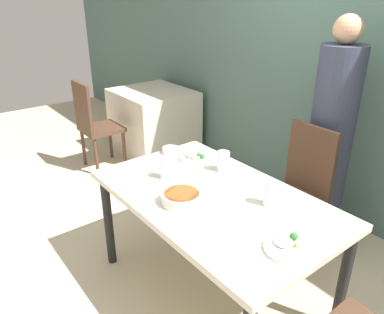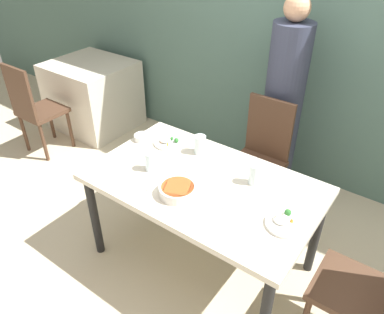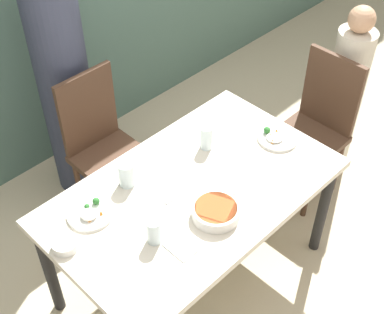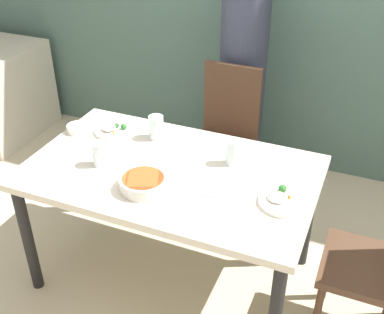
% 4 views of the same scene
% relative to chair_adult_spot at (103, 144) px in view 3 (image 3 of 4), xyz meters
% --- Properties ---
extents(ground_plane, '(10.00, 10.00, 0.00)m').
position_rel_chair_adult_spot_xyz_m(ground_plane, '(-0.03, -0.78, -0.52)').
color(ground_plane, beige).
extents(dining_table, '(1.46, 0.88, 0.73)m').
position_rel_chair_adult_spot_xyz_m(dining_table, '(-0.03, -0.78, 0.13)').
color(dining_table, beige).
rests_on(dining_table, ground_plane).
extents(chair_adult_spot, '(0.40, 0.40, 0.97)m').
position_rel_chair_adult_spot_xyz_m(chair_adult_spot, '(0.00, 0.00, 0.00)').
color(chair_adult_spot, '#4C3323').
rests_on(chair_adult_spot, ground_plane).
extents(chair_child_spot, '(0.40, 0.40, 0.97)m').
position_rel_chair_adult_spot_xyz_m(chair_child_spot, '(1.05, -0.80, 0.00)').
color(chair_child_spot, '#4C3323').
rests_on(chair_child_spot, ground_plane).
extents(person_adult, '(0.31, 0.31, 1.68)m').
position_rel_chair_adult_spot_xyz_m(person_adult, '(0.00, 0.32, 0.27)').
color(person_adult, '#33384C').
rests_on(person_adult, ground_plane).
extents(person_child, '(0.24, 0.24, 1.22)m').
position_rel_chair_adult_spot_xyz_m(person_child, '(1.33, -0.80, 0.05)').
color(person_child, beige).
rests_on(person_child, ground_plane).
extents(bowl_curry, '(0.23, 0.23, 0.06)m').
position_rel_chair_adult_spot_xyz_m(bowl_curry, '(-0.07, -0.98, 0.25)').
color(bowl_curry, silver).
rests_on(bowl_curry, dining_table).
extents(plate_rice_adult, '(0.22, 0.22, 0.05)m').
position_rel_chair_adult_spot_xyz_m(plate_rice_adult, '(-0.49, -0.56, 0.23)').
color(plate_rice_adult, white).
rests_on(plate_rice_adult, dining_table).
extents(plate_rice_child, '(0.22, 0.22, 0.06)m').
position_rel_chair_adult_spot_xyz_m(plate_rice_child, '(0.56, -0.84, 0.23)').
color(plate_rice_child, white).
rests_on(plate_rice_child, dining_table).
extents(bowl_rice_small, '(0.12, 0.12, 0.04)m').
position_rel_chair_adult_spot_xyz_m(bowl_rice_small, '(-0.68, -0.63, 0.24)').
color(bowl_rice_small, white).
rests_on(bowl_rice_small, dining_table).
extents(glass_water_tall, '(0.07, 0.07, 0.14)m').
position_rel_chair_adult_spot_xyz_m(glass_water_tall, '(0.24, -0.62, 0.28)').
color(glass_water_tall, silver).
rests_on(glass_water_tall, dining_table).
extents(glass_water_short, '(0.07, 0.07, 0.13)m').
position_rel_chair_adult_spot_xyz_m(glass_water_short, '(-0.37, -0.89, 0.28)').
color(glass_water_short, silver).
rests_on(glass_water_short, dining_table).
extents(glass_water_center, '(0.08, 0.08, 0.13)m').
position_rel_chair_adult_spot_xyz_m(glass_water_center, '(-0.23, -0.53, 0.28)').
color(glass_water_center, silver).
rests_on(glass_water_center, dining_table).
extents(napkin_folded, '(0.14, 0.14, 0.01)m').
position_rel_chair_adult_spot_xyz_m(napkin_folded, '(-0.30, -1.00, 0.22)').
color(napkin_folded, white).
rests_on(napkin_folded, dining_table).
extents(fork_steel, '(0.18, 0.02, 0.01)m').
position_rel_chair_adult_spot_xyz_m(fork_steel, '(-0.10, -0.76, 0.22)').
color(fork_steel, silver).
rests_on(fork_steel, dining_table).
extents(spoon_steel, '(0.18, 0.06, 0.01)m').
position_rel_chair_adult_spot_xyz_m(spoon_steel, '(0.18, -0.93, 0.22)').
color(spoon_steel, silver).
rests_on(spoon_steel, dining_table).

